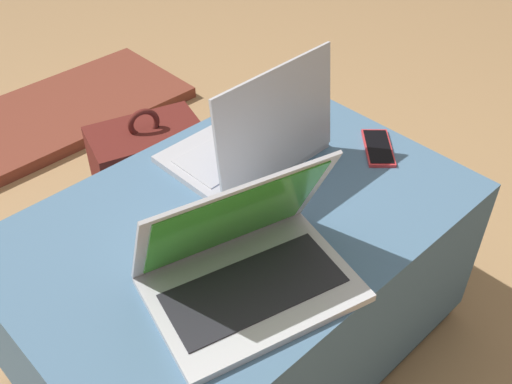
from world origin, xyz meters
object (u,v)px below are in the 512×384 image
(laptop_near, at_px, (246,264))
(cell_phone, at_px, (378,148))
(backpack, at_px, (152,186))
(laptop_far, at_px, (253,142))

(laptop_near, xyz_separation_m, cell_phone, (0.52, 0.09, -0.05))
(laptop_near, relative_size, backpack, 0.92)
(backpack, bearing_deg, laptop_near, 88.76)
(laptop_near, relative_size, cell_phone, 2.81)
(laptop_near, bearing_deg, cell_phone, 24.27)
(laptop_far, distance_m, cell_phone, 0.31)
(cell_phone, bearing_deg, laptop_near, 54.15)
(cell_phone, bearing_deg, backpack, -16.48)
(laptop_near, height_order, backpack, laptop_near)
(laptop_far, xyz_separation_m, backpack, (-0.06, 0.38, -0.32))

